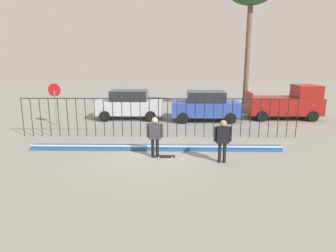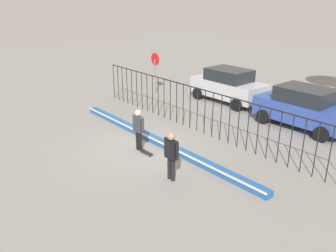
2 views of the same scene
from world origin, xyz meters
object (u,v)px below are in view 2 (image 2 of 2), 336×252
(camera_operator, at_px, (171,152))
(parked_car_blue, at_px, (304,107))
(stop_sign, at_px, (155,67))
(parked_car_silver, at_px, (228,85))
(skateboarder, at_px, (138,126))
(skateboard, at_px, (145,152))

(camera_operator, bearing_deg, parked_car_blue, -83.12)
(stop_sign, bearing_deg, parked_car_silver, 26.64)
(skateboarder, xyz_separation_m, stop_sign, (-6.29, 5.75, 0.61))
(stop_sign, bearing_deg, parked_car_blue, 9.58)
(parked_car_blue, height_order, stop_sign, stop_sign)
(stop_sign, bearing_deg, skateboarder, -42.40)
(skateboard, distance_m, camera_operator, 2.48)
(skateboarder, height_order, parked_car_blue, parked_car_blue)
(camera_operator, bearing_deg, stop_sign, -27.33)
(skateboarder, xyz_separation_m, parked_car_silver, (-2.18, 7.81, -0.03))
(skateboard, relative_size, stop_sign, 0.32)
(skateboarder, xyz_separation_m, camera_operator, (2.64, -0.57, 0.01))
(skateboard, height_order, stop_sign, stop_sign)
(camera_operator, height_order, parked_car_silver, parked_car_silver)
(skateboard, distance_m, parked_car_silver, 8.29)
(skateboard, xyz_separation_m, parked_car_blue, (2.36, 7.29, 0.91))
(parked_car_silver, xyz_separation_m, parked_car_blue, (4.96, -0.53, 0.00))
(skateboarder, distance_m, parked_car_blue, 7.79)
(parked_car_silver, xyz_separation_m, stop_sign, (-4.11, -2.06, 0.64))
(skateboard, xyz_separation_m, camera_operator, (2.22, -0.56, 0.95))
(skateboard, bearing_deg, camera_operator, 4.98)
(parked_car_silver, bearing_deg, camera_operator, -63.88)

